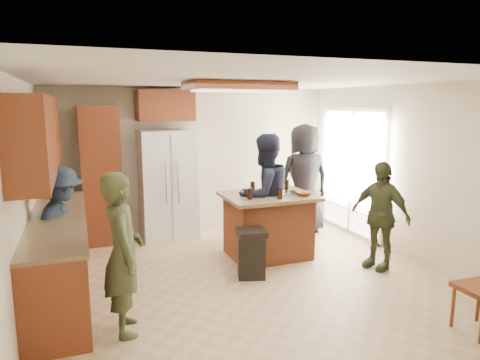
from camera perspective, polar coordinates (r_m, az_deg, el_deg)
name	(u,v)px	position (r m, az deg, el deg)	size (l,w,h in m)	color
room_shell	(420,174)	(9.16, 22.87, 0.77)	(8.00, 5.20, 5.00)	tan
person_front_left	(123,254)	(4.32, -15.34, -9.45)	(0.58, 0.43, 1.60)	#3B4226
person_behind_left	(265,195)	(6.27, 3.31, -2.04)	(0.88, 0.54, 1.81)	black
person_behind_right	(304,179)	(7.45, 8.52, 0.13)	(0.93, 0.60, 1.90)	black
person_side_right	(380,215)	(6.09, 18.13, -4.49)	(0.86, 0.44, 1.48)	#3B4327
person_counter	(62,228)	(5.57, -22.60, -5.98)	(0.97, 0.45, 1.50)	#1A2435
left_cabinetry	(52,214)	(5.44, -23.74, -4.21)	(0.64, 3.00, 2.30)	maroon
back_wall_units	(117,157)	(7.15, -16.03, 2.94)	(1.80, 0.60, 2.45)	maroon
refrigerator	(168,184)	(7.25, -9.62, -0.55)	(0.90, 0.76, 1.80)	white
kitchen_island	(268,225)	(6.32, 3.74, -5.97)	(1.28, 1.03, 0.93)	#9E4A28
island_items	(282,192)	(6.17, 5.56, -1.60)	(0.99, 0.70, 0.15)	silver
trash_bin	(251,253)	(5.62, 1.50, -9.67)	(0.43, 0.43, 0.63)	black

